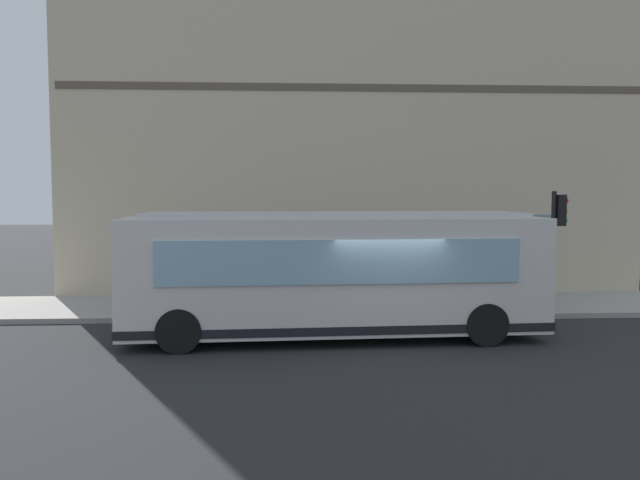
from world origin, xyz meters
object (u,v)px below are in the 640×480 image
object	(u,v)px
traffic_light_near_corner	(558,227)
newspaper_vending_box	(360,285)
fire_hydrant	(492,291)
pedestrian_walking_along_curb	(227,278)
city_bus_nearside	(334,275)
pedestrian_near_hydrant	(261,273)

from	to	relation	value
traffic_light_near_corner	newspaper_vending_box	bearing A→B (deg)	68.88
newspaper_vending_box	fire_hydrant	bearing A→B (deg)	-102.85
traffic_light_near_corner	pedestrian_walking_along_curb	distance (m)	9.63
city_bus_nearside	pedestrian_walking_along_curb	bearing A→B (deg)	43.68
city_bus_nearside	traffic_light_near_corner	world-z (taller)	traffic_light_near_corner
pedestrian_walking_along_curb	pedestrian_near_hydrant	bearing A→B (deg)	-37.49
city_bus_nearside	pedestrian_near_hydrant	xyz separation A→B (m)	(4.17, 1.90, -0.44)
pedestrian_near_hydrant	pedestrian_walking_along_curb	bearing A→B (deg)	142.51
fire_hydrant	city_bus_nearside	bearing A→B (deg)	126.94
pedestrian_walking_along_curb	newspaper_vending_box	bearing A→B (deg)	-65.43
fire_hydrant	pedestrian_walking_along_curb	world-z (taller)	pedestrian_walking_along_curb
city_bus_nearside	traffic_light_near_corner	distance (m)	7.28
city_bus_nearside	pedestrian_walking_along_curb	xyz separation A→B (m)	(2.96, 2.83, -0.43)
city_bus_nearside	newspaper_vending_box	size ratio (longest dim) A/B	11.27
pedestrian_near_hydrant	pedestrian_walking_along_curb	distance (m)	1.52
fire_hydrant	pedestrian_walking_along_curb	size ratio (longest dim) A/B	0.44
fire_hydrant	pedestrian_near_hydrant	bearing A→B (deg)	87.84
newspaper_vending_box	pedestrian_near_hydrant	bearing A→B (deg)	101.61
traffic_light_near_corner	city_bus_nearside	bearing A→B (deg)	111.93
traffic_light_near_corner	fire_hydrant	distance (m)	2.80
newspaper_vending_box	pedestrian_walking_along_curb	bearing A→B (deg)	114.57
pedestrian_walking_along_curb	newspaper_vending_box	world-z (taller)	pedestrian_walking_along_curb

